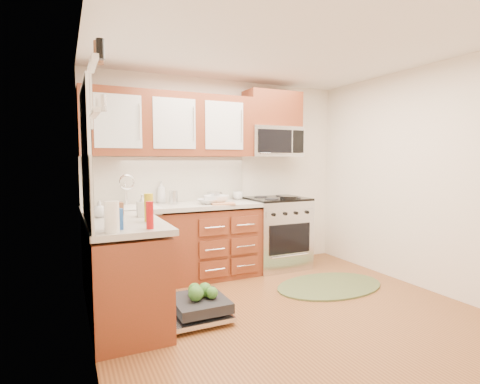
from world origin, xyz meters
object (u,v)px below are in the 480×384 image
sink (130,218)px  stock_pot (215,197)px  microwave (273,142)px  bowl_b (216,199)px  rug (330,286)px  dishwasher (195,308)px  range (277,232)px  paper_towel_roll (112,217)px  bowl_a (209,201)px  skillet (289,198)px  cutting_board (223,204)px  cup (238,196)px  upper_cabinets (171,125)px

sink → stock_pot: bearing=9.1°
microwave → bowl_b: bearing=-169.7°
rug → dishwasher: bearing=-173.9°
range → microwave: (0.00, 0.12, 1.23)m
rug → paper_towel_roll: (-2.42, -0.50, 1.03)m
dishwasher → rug: bearing=6.1°
rug → paper_towel_roll: paper_towel_roll is taller
paper_towel_roll → bowl_a: paper_towel_roll is taller
sink → skillet: size_ratio=2.67×
stock_pot → paper_towel_roll: bearing=-131.8°
paper_towel_roll → dishwasher: bearing=23.4°
range → bowl_a: size_ratio=3.84×
skillet → bowl_b: bearing=167.4°
stock_pot → cutting_board: (-0.04, -0.37, -0.05)m
cutting_board → range: bearing=13.5°
stock_pot → paper_towel_roll: paper_towel_roll is taller
microwave → bowl_a: 1.27m
rug → paper_towel_roll: size_ratio=5.62×
bowl_a → dishwasher: bearing=-116.8°
microwave → range: bearing=-90.0°
dishwasher → paper_towel_roll: (-0.74, -0.32, 0.94)m
microwave → sink: (-1.93, -0.13, -0.90)m
cutting_board → cup: (0.39, 0.43, 0.04)m
stock_pot → bowl_b: 0.22m
stock_pot → cup: size_ratio=1.45×
stock_pot → paper_towel_roll: size_ratio=0.85×
microwave → cup: size_ratio=5.61×
microwave → cutting_board: (-0.87, -0.33, -0.77)m
paper_towel_roll → skillet: bearing=27.5°
paper_towel_roll → cutting_board: bearing=41.4°
dishwasher → bowl_b: bowl_b is taller
microwave → bowl_a: size_ratio=3.07×
rug → skillet: (-0.12, 0.70, 0.96)m
cup → sink: bearing=-171.0°
stock_pot → upper_cabinets: bearing=-178.0°
range → cutting_board: (-0.87, -0.21, 0.46)m
dishwasher → paper_towel_roll: bearing=-156.6°
skillet → microwave: bearing=93.7°
paper_towel_roll → bowl_a: 1.87m
microwave → dishwasher: microwave is taller
sink → bowl_b: bearing=-1.9°
stock_pot → bowl_a: bearing=-125.7°
bowl_a → bowl_b: (0.11, 0.04, 0.02)m
bowl_a → cup: (0.53, 0.30, 0.02)m
skillet → bowl_a: size_ratio=0.94×
skillet → paper_towel_roll: 2.60m
dishwasher → bowl_a: (0.53, 1.05, 0.86)m
upper_cabinets → stock_pot: size_ratio=10.40×
upper_cabinets → cutting_board: size_ratio=7.50×
upper_cabinets → sink: (-0.52, -0.16, -1.07)m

